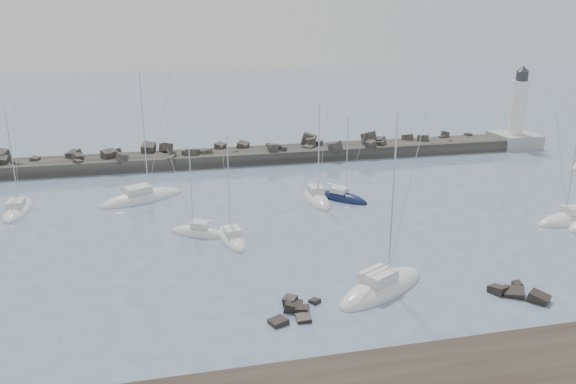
# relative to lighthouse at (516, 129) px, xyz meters

# --- Properties ---
(ground) EXTENTS (400.00, 400.00, 0.00)m
(ground) POSITION_rel_lighthouse_xyz_m (-47.00, -38.00, -3.09)
(ground) COLOR slate
(ground) RESTS_ON ground
(rock_cluster_near) EXTENTS (4.87, 3.97, 1.64)m
(rock_cluster_near) POSITION_rel_lighthouse_xyz_m (-51.30, -47.46, -3.05)
(rock_cluster_near) COLOR black
(rock_cluster_near) RESTS_ON ground
(rock_cluster_far) EXTENTS (4.18, 4.08, 1.65)m
(rock_cluster_far) POSITION_rel_lighthouse_xyz_m (-32.97, -48.93, -3.01)
(rock_cluster_far) COLOR black
(rock_cluster_far) RESTS_ON ground
(breakwater) EXTENTS (115.00, 7.75, 5.36)m
(breakwater) POSITION_rel_lighthouse_xyz_m (-55.20, 0.01, -2.76)
(breakwater) COLOR #2D2B28
(breakwater) RESTS_ON ground
(lighthouse) EXTENTS (7.00, 7.00, 14.60)m
(lighthouse) POSITION_rel_lighthouse_xyz_m (0.00, 0.00, 0.00)
(lighthouse) COLOR #9A9B96
(lighthouse) RESTS_ON ground
(sailboat_1) EXTENTS (3.06, 8.55, 13.26)m
(sailboat_1) POSITION_rel_lighthouse_xyz_m (-77.12, -17.44, -2.96)
(sailboat_1) COLOR silver
(sailboat_1) RESTS_ON ground
(sailboat_3) EXTENTS (3.03, 7.50, 11.59)m
(sailboat_3) POSITION_rel_lighthouse_xyz_m (-53.96, -31.70, -2.96)
(sailboat_3) COLOR silver
(sailboat_3) RESTS_ON ground
(sailboat_4) EXTENTS (11.04, 7.76, 16.75)m
(sailboat_4) POSITION_rel_lighthouse_xyz_m (-63.03, -16.19, -2.95)
(sailboat_4) COLOR silver
(sailboat_4) RESTS_ON ground
(sailboat_5) EXTENTS (6.29, 4.75, 9.98)m
(sailboat_5) POSITION_rel_lighthouse_xyz_m (-57.21, -29.45, -2.95)
(sailboat_5) COLOR silver
(sailboat_5) RESTS_ON ground
(sailboat_6) EXTENTS (2.63, 8.28, 13.28)m
(sailboat_6) POSITION_rel_lighthouse_xyz_m (-42.07, -21.44, -2.93)
(sailboat_6) COLOR silver
(sailboat_6) RESTS_ON ground
(sailboat_7) EXTENTS (10.34, 7.82, 16.03)m
(sailboat_7) POSITION_rel_lighthouse_xyz_m (-43.32, -45.58, -2.94)
(sailboat_7) COLOR silver
(sailboat_7) RESTS_ON ground
(sailboat_8) EXTENTS (6.36, 6.92, 11.43)m
(sailboat_8) POSITION_rel_lighthouse_xyz_m (-38.87, -21.62, -2.96)
(sailboat_8) COLOR #0E173A
(sailboat_8) RESTS_ON ground
(sailboat_9) EXTENTS (8.79, 3.80, 13.60)m
(sailboat_9) POSITION_rel_lighthouse_xyz_m (-16.79, -35.00, -2.94)
(sailboat_9) COLOR silver
(sailboat_9) RESTS_ON ground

